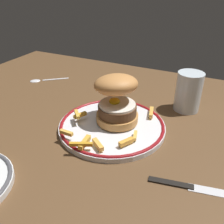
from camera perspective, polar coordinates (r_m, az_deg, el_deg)
name	(u,v)px	position (r cm, az deg, el deg)	size (l,w,h in cm)	color
ground_plane	(96,134)	(61.32, -3.68, -5.13)	(117.20, 91.83, 4.00)	brown
dinner_plate	(112,126)	(59.20, 0.00, -3.16)	(25.51, 25.51, 1.60)	silver
burger	(116,97)	(57.59, 1.05, 3.40)	(15.04, 15.01, 12.08)	#CA8A47
fries_pile	(106,124)	(56.65, -1.36, -2.89)	(17.44, 24.33, 2.38)	gold
water_glass	(188,94)	(68.95, 17.24, 3.93)	(6.84, 6.84, 10.61)	silver
fork	(119,83)	(83.94, 1.62, 6.72)	(12.30, 9.82, 0.36)	silver
knife	(191,187)	(47.11, 17.93, -16.18)	(17.97, 4.77, 0.70)	black
spoon	(40,80)	(89.78, -16.50, 7.18)	(11.40, 9.70, 0.90)	silver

